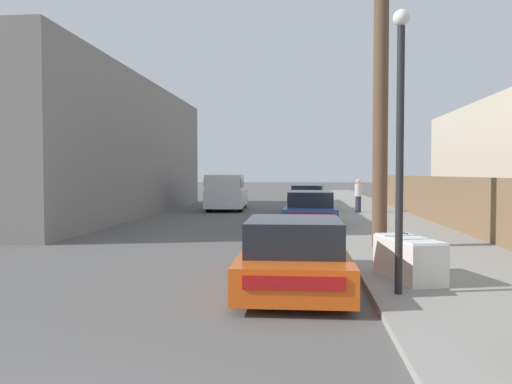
{
  "coord_description": "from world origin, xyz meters",
  "views": [
    {
      "loc": [
        2.11,
        -2.33,
        2.04
      ],
      "look_at": [
        0.96,
        9.89,
        1.57
      ],
      "focal_mm": 35.0,
      "sensor_mm": 36.0,
      "label": 1
    }
  ],
  "objects_px": {
    "car_parked_far": "(308,199)",
    "discarded_fridge": "(408,258)",
    "street_lamp": "(400,129)",
    "pedestrian": "(358,195)",
    "parked_sports_car_red": "(294,256)",
    "pickup_truck": "(227,193)",
    "car_parked_mid": "(310,210)",
    "utility_pole": "(381,79)"
  },
  "relations": [
    {
      "from": "parked_sports_car_red",
      "to": "utility_pole",
      "type": "bearing_deg",
      "value": 63.12
    },
    {
      "from": "utility_pole",
      "to": "car_parked_mid",
      "type": "bearing_deg",
      "value": 106.94
    },
    {
      "from": "car_parked_mid",
      "to": "car_parked_far",
      "type": "relative_size",
      "value": 1.07
    },
    {
      "from": "car_parked_far",
      "to": "street_lamp",
      "type": "xyz_separation_m",
      "value": [
        1.24,
        -18.52,
        2.07
      ]
    },
    {
      "from": "pickup_truck",
      "to": "discarded_fridge",
      "type": "bearing_deg",
      "value": 105.75
    },
    {
      "from": "car_parked_far",
      "to": "pedestrian",
      "type": "relative_size",
      "value": 2.67
    },
    {
      "from": "parked_sports_car_red",
      "to": "car_parked_far",
      "type": "distance_m",
      "value": 17.79
    },
    {
      "from": "parked_sports_car_red",
      "to": "utility_pole",
      "type": "relative_size",
      "value": 0.48
    },
    {
      "from": "discarded_fridge",
      "to": "utility_pole",
      "type": "relative_size",
      "value": 0.2
    },
    {
      "from": "car_parked_far",
      "to": "pedestrian",
      "type": "xyz_separation_m",
      "value": [
        2.42,
        -1.85,
        0.3
      ]
    },
    {
      "from": "discarded_fridge",
      "to": "pickup_truck",
      "type": "bearing_deg",
      "value": 93.25
    },
    {
      "from": "car_parked_far",
      "to": "utility_pole",
      "type": "distance_m",
      "value": 14.04
    },
    {
      "from": "discarded_fridge",
      "to": "parked_sports_car_red",
      "type": "distance_m",
      "value": 2.1
    },
    {
      "from": "car_parked_mid",
      "to": "pedestrian",
      "type": "xyz_separation_m",
      "value": [
        2.42,
        5.95,
        0.32
      ]
    },
    {
      "from": "car_parked_mid",
      "to": "utility_pole",
      "type": "relative_size",
      "value": 0.55
    },
    {
      "from": "car_parked_mid",
      "to": "utility_pole",
      "type": "bearing_deg",
      "value": -72.29
    },
    {
      "from": "parked_sports_car_red",
      "to": "discarded_fridge",
      "type": "bearing_deg",
      "value": 10.3
    },
    {
      "from": "utility_pole",
      "to": "street_lamp",
      "type": "height_order",
      "value": "utility_pole"
    },
    {
      "from": "car_parked_far",
      "to": "pickup_truck",
      "type": "relative_size",
      "value": 0.8
    },
    {
      "from": "parked_sports_car_red",
      "to": "street_lamp",
      "type": "xyz_separation_m",
      "value": [
        1.67,
        -0.73,
        2.16
      ]
    },
    {
      "from": "parked_sports_car_red",
      "to": "car_parked_far",
      "type": "relative_size",
      "value": 0.93
    },
    {
      "from": "discarded_fridge",
      "to": "pickup_truck",
      "type": "relative_size",
      "value": 0.32
    },
    {
      "from": "pedestrian",
      "to": "parked_sports_car_red",
      "type": "bearing_deg",
      "value": -100.14
    },
    {
      "from": "parked_sports_car_red",
      "to": "car_parked_mid",
      "type": "bearing_deg",
      "value": 86.69
    },
    {
      "from": "parked_sports_car_red",
      "to": "street_lamp",
      "type": "relative_size",
      "value": 0.91
    },
    {
      "from": "discarded_fridge",
      "to": "parked_sports_car_red",
      "type": "xyz_separation_m",
      "value": [
        -2.06,
        -0.41,
        0.07
      ]
    },
    {
      "from": "pickup_truck",
      "to": "street_lamp",
      "type": "distance_m",
      "value": 19.98
    },
    {
      "from": "pickup_truck",
      "to": "utility_pole",
      "type": "bearing_deg",
      "value": 110.84
    },
    {
      "from": "car_parked_far",
      "to": "pickup_truck",
      "type": "height_order",
      "value": "pickup_truck"
    },
    {
      "from": "discarded_fridge",
      "to": "street_lamp",
      "type": "distance_m",
      "value": 2.53
    },
    {
      "from": "pickup_truck",
      "to": "utility_pole",
      "type": "relative_size",
      "value": 0.64
    },
    {
      "from": "discarded_fridge",
      "to": "parked_sports_car_red",
      "type": "relative_size",
      "value": 0.42
    },
    {
      "from": "car_parked_mid",
      "to": "street_lamp",
      "type": "relative_size",
      "value": 1.05
    },
    {
      "from": "car_parked_mid",
      "to": "pedestrian",
      "type": "distance_m",
      "value": 6.43
    },
    {
      "from": "car_parked_far",
      "to": "discarded_fridge",
      "type": "bearing_deg",
      "value": -80.22
    },
    {
      "from": "utility_pole",
      "to": "pedestrian",
      "type": "distance_m",
      "value": 12.1
    },
    {
      "from": "pedestrian",
      "to": "car_parked_far",
      "type": "bearing_deg",
      "value": 142.55
    },
    {
      "from": "car_parked_far",
      "to": "pickup_truck",
      "type": "distance_m",
      "value": 4.51
    },
    {
      "from": "car_parked_far",
      "to": "street_lamp",
      "type": "height_order",
      "value": "street_lamp"
    },
    {
      "from": "street_lamp",
      "to": "pickup_truck",
      "type": "bearing_deg",
      "value": 106.66
    },
    {
      "from": "car_parked_far",
      "to": "street_lamp",
      "type": "bearing_deg",
      "value": -81.73
    },
    {
      "from": "pickup_truck",
      "to": "pedestrian",
      "type": "distance_m",
      "value": 7.29
    }
  ]
}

